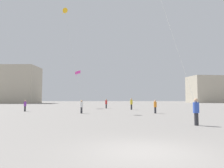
# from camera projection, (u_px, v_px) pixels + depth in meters

# --- Properties ---
(ground_plane) EXTENTS (300.00, 300.00, 0.00)m
(ground_plane) POSITION_uv_depth(u_px,v_px,m) (145.00, 152.00, 6.99)
(ground_plane) COLOR gray
(person_in_white) EXTENTS (0.35, 0.35, 1.62)m
(person_in_white) POSITION_uv_depth(u_px,v_px,m) (82.00, 106.00, 25.44)
(person_in_white) COLOR #2D2D33
(person_in_white) RESTS_ON ground_plane
(person_in_red) EXTENTS (0.38, 0.38, 1.75)m
(person_in_red) POSITION_uv_depth(u_px,v_px,m) (106.00, 103.00, 38.83)
(person_in_red) COLOR #2D2D33
(person_in_red) RESTS_ON ground_plane
(person_in_yellow) EXTENTS (0.41, 0.41, 1.86)m
(person_in_yellow) POSITION_uv_depth(u_px,v_px,m) (131.00, 103.00, 34.02)
(person_in_yellow) COLOR #2D2D33
(person_in_yellow) RESTS_ON ground_plane
(person_in_purple) EXTENTS (0.35, 0.35, 1.60)m
(person_in_purple) POSITION_uv_depth(u_px,v_px,m) (25.00, 105.00, 29.49)
(person_in_purple) COLOR #2D2D33
(person_in_purple) RESTS_ON ground_plane
(person_in_blue) EXTENTS (0.39, 0.39, 1.80)m
(person_in_blue) POSITION_uv_depth(u_px,v_px,m) (196.00, 110.00, 13.99)
(person_in_blue) COLOR #2D2D33
(person_in_blue) RESTS_ON ground_plane
(person_in_orange) EXTENTS (0.36, 0.36, 1.64)m
(person_in_orange) POSITION_uv_depth(u_px,v_px,m) (155.00, 106.00, 25.49)
(person_in_orange) COLOR #2D2D33
(person_in_orange) RESTS_ON ground_plane
(kite_amber_diamond) EXTENTS (3.36, 4.46, 13.59)m
(kite_amber_diamond) POSITION_uv_depth(u_px,v_px,m) (65.00, 13.00, 30.11)
(kite_amber_diamond) COLOR yellow
(kite_magenta_delta) EXTENTS (6.15, 2.17, 5.85)m
(kite_magenta_delta) POSITION_uv_depth(u_px,v_px,m) (78.00, 73.00, 40.26)
(kite_magenta_delta) COLOR #D12899
(building_centre_hall) EXTENTS (19.79, 13.38, 14.83)m
(building_centre_hall) POSITION_uv_depth(u_px,v_px,m) (13.00, 85.00, 84.50)
(building_centre_hall) COLOR #B2A893
(building_centre_hall) RESTS_ON ground_plane
(building_right_hall) EXTENTS (28.33, 13.03, 12.11)m
(building_right_hall) POSITION_uv_depth(u_px,v_px,m) (219.00, 90.00, 96.88)
(building_right_hall) COLOR #B2A893
(building_right_hall) RESTS_ON ground_plane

